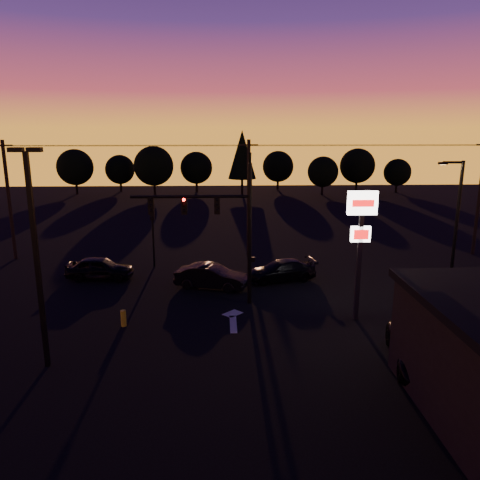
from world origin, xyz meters
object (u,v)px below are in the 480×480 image
at_px(car_left, 100,268).
at_px(parking_lot_light, 35,246).
at_px(car_mid, 211,276).
at_px(streetlight, 455,221).
at_px(bollard, 124,318).
at_px(car_right, 281,270).
at_px(traffic_signal_mast, 221,219).
at_px(suv_parked, 422,351).
at_px(secondary_signal, 153,228).
at_px(pylon_sign, 361,228).

bearing_deg(car_left, parking_lot_light, -172.45).
bearing_deg(car_mid, streetlight, -78.53).
distance_m(bollard, car_right, 11.35).
bearing_deg(car_right, streetlight, 62.68).
relative_size(traffic_signal_mast, streetlight, 1.07).
bearing_deg(bollard, suv_parked, -19.10).
relative_size(streetlight, car_mid, 1.77).
relative_size(secondary_signal, car_left, 0.99).
distance_m(parking_lot_light, bollard, 6.73).
relative_size(parking_lot_light, pylon_sign, 1.34).
distance_m(secondary_signal, bollard, 10.76).
bearing_deg(parking_lot_light, streetlight, 21.65).
distance_m(pylon_sign, streetlight, 8.00).
bearing_deg(secondary_signal, streetlight, -17.56).
height_order(parking_lot_light, streetlight, parking_lot_light).
distance_m(parking_lot_light, car_left, 12.61).
relative_size(secondary_signal, parking_lot_light, 0.48).
xyz_separation_m(traffic_signal_mast, car_mid, (-0.65, 2.70, -4.19)).
bearing_deg(bollard, parking_lot_light, -121.01).
distance_m(pylon_sign, car_left, 17.36).
xyz_separation_m(pylon_sign, bollard, (-12.09, -0.50, -4.49)).
xyz_separation_m(pylon_sign, car_left, (-15.21, 7.25, -4.17)).
bearing_deg(streetlight, car_left, 171.65).
xyz_separation_m(parking_lot_light, car_left, (-0.71, 11.75, -4.52)).
bearing_deg(streetlight, traffic_signal_mast, -173.86).
height_order(traffic_signal_mast, parking_lot_light, parking_lot_light).
bearing_deg(car_mid, secondary_signal, 57.73).
bearing_deg(car_right, secondary_signal, -124.83).
xyz_separation_m(secondary_signal, car_left, (-3.21, -2.74, -2.11)).
height_order(parking_lot_light, car_mid, parking_lot_light).
relative_size(streetlight, suv_parked, 1.53).
xyz_separation_m(traffic_signal_mast, parking_lot_light, (-7.40, -6.99, 0.33)).
distance_m(streetlight, bollard, 19.93).
bearing_deg(traffic_signal_mast, bollard, -149.09).
height_order(streetlight, bollard, streetlight).
height_order(parking_lot_light, pylon_sign, parking_lot_light).
distance_m(parking_lot_light, car_mid, 12.65).
bearing_deg(secondary_signal, car_left, -139.57).
height_order(streetlight, car_left, streetlight).
relative_size(pylon_sign, car_mid, 1.50).
bearing_deg(car_right, car_left, -106.85).
xyz_separation_m(car_left, suv_parked, (16.58, -12.41, -0.02)).
distance_m(pylon_sign, bollard, 12.91).
bearing_deg(bollard, car_right, 38.14).
xyz_separation_m(traffic_signal_mast, bollard, (-5.00, -2.99, -4.52)).
relative_size(parking_lot_light, streetlight, 1.14).
xyz_separation_m(bollard, car_mid, (4.35, 5.69, 0.33)).
relative_size(car_mid, suv_parked, 0.87).
distance_m(traffic_signal_mast, parking_lot_light, 10.19).
height_order(secondary_signal, streetlight, streetlight).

